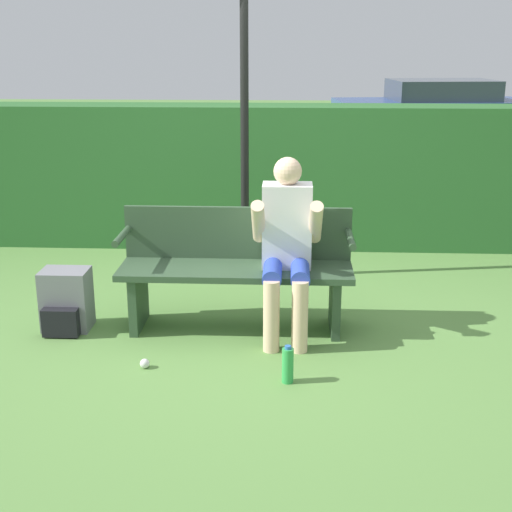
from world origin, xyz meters
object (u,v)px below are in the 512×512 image
Objects in this scene: signpost at (244,103)px; parked_car at (441,108)px; park_bench at (236,267)px; person_seated at (287,240)px; backpack at (66,302)px; water_bottle at (288,365)px.

signpost is 0.57× the size of parked_car.
person_seated is at bearing -18.51° from park_bench.
backpack is 2.17m from signpost.
person_seated is 1.66m from backpack.
park_bench is at bearing 161.49° from person_seated.
backpack is 0.09× the size of parked_car.
signpost is (-0.39, 2.00, 1.40)m from water_bottle.
signpost is (-0.01, 1.10, 1.07)m from park_bench.
park_bench is 6.85× the size of water_bottle.
person_seated reaches higher than backpack.
person_seated is at bearing 0.49° from backpack.
person_seated is 5.15× the size of water_bottle.
water_bottle is at bearing -112.07° from parked_car.
parked_car is (3.67, 10.06, -0.95)m from signpost.
parked_car is at bearing 69.99° from signpost.
person_seated is at bearing 91.38° from water_bottle.
backpack reaches higher than water_bottle.
park_bench is 1.26m from backpack.
park_bench is 0.62× the size of signpost.
parked_car reaches higher than backpack.
backpack is 1.82× the size of water_bottle.
parked_car is at bearing 73.71° from person_seated.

